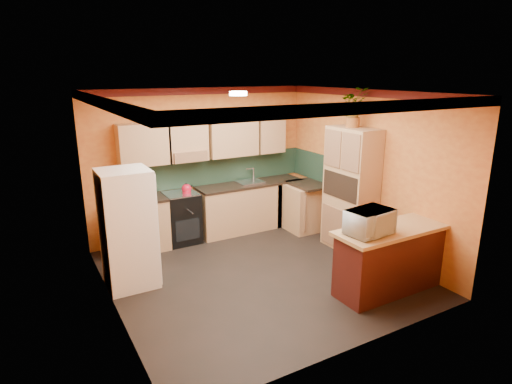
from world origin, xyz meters
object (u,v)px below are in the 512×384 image
stove (182,218)px  microwave (370,222)px  base_cabinets_back (214,213)px  fridge (128,229)px  pantry (351,190)px  breakfast_bar (395,259)px

stove → microwave: size_ratio=1.52×
stove → base_cabinets_back: bearing=0.0°
microwave → fridge: bearing=136.9°
pantry → microwave: size_ratio=3.51×
breakfast_bar → microwave: size_ratio=3.01×
base_cabinets_back → stove: 0.63m
pantry → microwave: pantry is taller
stove → pantry: size_ratio=0.43×
breakfast_bar → microwave: microwave is taller
stove → breakfast_bar: bearing=-57.5°
pantry → fridge: bearing=171.6°
base_cabinets_back → microwave: bearing=-75.3°
base_cabinets_back → fridge: size_ratio=2.15×
stove → fridge: fridge is taller
base_cabinets_back → pantry: (1.77, -1.71, 0.61)m
breakfast_bar → microwave: (-0.55, 0.00, 0.66)m
pantry → stove: bearing=144.6°
base_cabinets_back → fridge: 2.21m
microwave → base_cabinets_back: bearing=98.0°
base_cabinets_back → pantry: pantry is taller
fridge → breakfast_bar: fridge is taller
base_cabinets_back → microwave: (0.82, -3.13, 0.66)m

